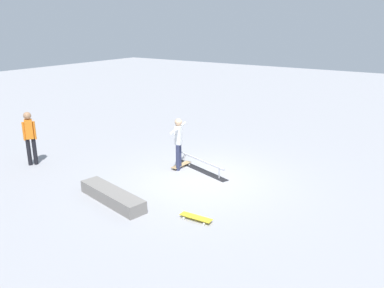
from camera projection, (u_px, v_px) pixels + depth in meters
ground_plane at (201, 179)px, 11.42m from camera, size 60.00×60.00×0.00m
grind_rail at (201, 166)px, 12.08m from camera, size 2.24×0.90×0.36m
skate_ledge at (112, 196)px, 9.94m from camera, size 2.33×0.95×0.32m
skater_main at (179, 140)px, 11.91m from camera, size 0.46×1.30×1.66m
skateboard_main at (181, 165)px, 12.37m from camera, size 0.30×0.81×0.09m
bystander_orange_shirt at (30, 135)px, 12.32m from camera, size 0.30×0.37×1.76m
loose_skateboard_yellow at (196, 217)px, 9.05m from camera, size 0.81×0.29×0.09m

